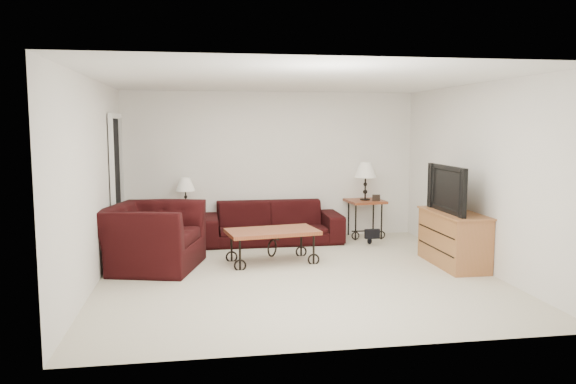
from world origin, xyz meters
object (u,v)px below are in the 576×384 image
object	(u,v)px
lamp_left	(186,194)
armchair	(152,237)
side_table_left	(186,227)
side_table_right	(365,219)
lamp_right	(365,181)
backpack	(370,230)
television	(454,189)
coffee_table	(272,246)
tv_stand	(453,239)
sofa	(271,222)

from	to	relation	value
lamp_left	armchair	size ratio (longest dim) A/B	0.41
side_table_left	armchair	bearing A→B (deg)	-104.97
side_table_right	armchair	bearing A→B (deg)	-155.59
side_table_right	armchair	world-z (taller)	armchair
side_table_right	lamp_right	distance (m)	0.65
backpack	television	bearing A→B (deg)	-48.62
coffee_table	armchair	bearing A→B (deg)	-178.76
television	tv_stand	bearing A→B (deg)	90.00
lamp_left	tv_stand	size ratio (longest dim) A/B	0.44
tv_stand	lamp_right	bearing A→B (deg)	107.11
sofa	lamp_left	xyz separation A→B (m)	(-1.39, 0.18, 0.48)
lamp_left	tv_stand	distance (m)	4.25
side_table_right	lamp_right	size ratio (longest dim) A/B	1.00
side_table_left	television	world-z (taller)	television
lamp_left	backpack	xyz separation A→B (m)	(2.96, -0.57, -0.57)
armchair	sofa	bearing A→B (deg)	-37.19
lamp_left	coffee_table	bearing A→B (deg)	-51.52
sofa	coffee_table	bearing A→B (deg)	-97.10
sofa	side_table_left	bearing A→B (deg)	172.63
backpack	coffee_table	bearing A→B (deg)	-134.73
side_table_right	backpack	size ratio (longest dim) A/B	1.36
sofa	lamp_left	bearing A→B (deg)	172.63
side_table_left	backpack	distance (m)	3.01
side_table_right	coffee_table	bearing A→B (deg)	-139.87
side_table_left	television	xyz separation A→B (m)	(3.66, -2.08, 0.80)
coffee_table	side_table_left	bearing A→B (deg)	128.48
coffee_table	backpack	xyz separation A→B (m)	(1.74, 0.96, 0.00)
side_table_left	lamp_right	distance (m)	3.13
sofa	side_table_left	xyz separation A→B (m)	(-1.39, 0.18, -0.07)
lamp_left	sofa	bearing A→B (deg)	-7.37
side_table_left	backpack	size ratio (longest dim) A/B	1.13
tv_stand	side_table_left	bearing A→B (deg)	150.58
sofa	coffee_table	size ratio (longest dim) A/B	1.83
lamp_right	coffee_table	bearing A→B (deg)	-139.87
side_table_left	armchair	world-z (taller)	armchair
side_table_left	tv_stand	distance (m)	4.23
television	coffee_table	bearing A→B (deg)	-102.48
armchair	television	bearing A→B (deg)	-81.79
sofa	television	bearing A→B (deg)	-39.84
side_table_left	sofa	bearing A→B (deg)	-7.37
lamp_right	backpack	bearing A→B (deg)	-98.73
television	backpack	world-z (taller)	television
lamp_left	television	bearing A→B (deg)	-29.55
lamp_right	armchair	bearing A→B (deg)	-155.59
side_table_right	armchair	size ratio (longest dim) A/B	0.49
side_table_right	tv_stand	world-z (taller)	tv_stand
armchair	tv_stand	xyz separation A→B (m)	(4.11, -0.51, -0.06)
side_table_left	side_table_right	size ratio (longest dim) A/B	0.83
side_table_right	sofa	bearing A→B (deg)	-173.79
side_table_left	coffee_table	bearing A→B (deg)	-51.52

